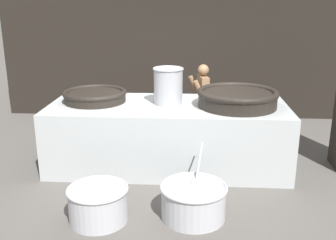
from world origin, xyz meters
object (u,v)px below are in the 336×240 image
prep_bowl_vegetables (193,200)px  giant_wok_near (95,96)px  prep_bowl_meat (98,203)px  stock_pot (168,85)px  giant_wok_far (237,97)px  cook (202,100)px

prep_bowl_vegetables → giant_wok_near: bearing=133.3°
prep_bowl_vegetables → prep_bowl_meat: bearing=-172.7°
stock_pot → prep_bowl_meat: size_ratio=0.76×
giant_wok_far → stock_pot: 1.08m
prep_bowl_vegetables → giant_wok_far: bearing=67.2°
giant_wok_near → giant_wok_far: giant_wok_far is taller
giant_wok_near → giant_wok_far: 2.25m
giant_wok_far → prep_bowl_meat: giant_wok_far is taller
cook → prep_bowl_meat: size_ratio=1.96×
giant_wok_near → giant_wok_far: (2.24, -0.16, 0.04)m
giant_wok_near → stock_pot: bearing=-2.8°
giant_wok_far → prep_bowl_vegetables: 1.91m
prep_bowl_vegetables → prep_bowl_meat: prep_bowl_vegetables is taller
cook → prep_bowl_meat: 3.24m
stock_pot → prep_bowl_vegetables: size_ratio=0.53×
giant_wok_far → prep_bowl_vegetables: (-0.65, -1.54, -0.93)m
stock_pot → cook: (0.56, 1.13, -0.52)m
giant_wok_far → giant_wok_near: bearing=176.0°
giant_wok_near → giant_wok_far: bearing=-4.0°
giant_wok_far → cook: size_ratio=0.84×
stock_pot → prep_bowl_meat: stock_pot is taller
cook → prep_bowl_meat: bearing=53.8°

